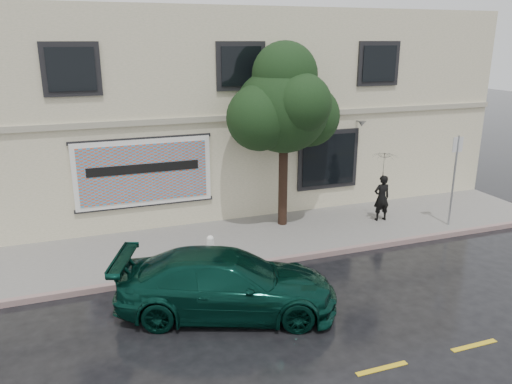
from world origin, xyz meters
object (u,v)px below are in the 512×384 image
object	(u,v)px
car	(227,283)
fire_hydrant	(210,248)
pedestrian	(382,198)
street_tree	(284,109)

from	to	relation	value
car	fire_hydrant	size ratio (longest dim) A/B	6.99
car	pedestrian	distance (m)	7.49
fire_hydrant	car	bearing A→B (deg)	-73.74
street_tree	pedestrian	bearing A→B (deg)	-13.63
street_tree	fire_hydrant	bearing A→B (deg)	-147.10
fire_hydrant	pedestrian	bearing A→B (deg)	33.05
pedestrian	fire_hydrant	bearing A→B (deg)	14.39
car	fire_hydrant	xyz separation A→B (m)	(0.30, 2.58, -0.23)
street_tree	car	bearing A→B (deg)	-125.89
car	street_tree	bearing A→B (deg)	-15.77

